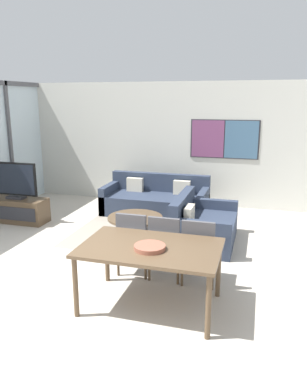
# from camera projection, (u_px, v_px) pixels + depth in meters

# --- Properties ---
(ground_plane) EXTENTS (24.00, 24.00, 0.00)m
(ground_plane) POSITION_uv_depth(u_px,v_px,m) (61.00, 319.00, 4.22)
(ground_plane) COLOR beige
(wall_back) EXTENTS (7.81, 0.09, 2.80)m
(wall_back) POSITION_uv_depth(u_px,v_px,m) (172.00, 144.00, 8.67)
(wall_back) COLOR silver
(wall_back) RESTS_ON ground_plane
(area_rug) EXTENTS (2.28, 1.87, 0.01)m
(area_rug) POSITION_uv_depth(u_px,v_px,m) (135.00, 235.00, 6.84)
(area_rug) COLOR gray
(area_rug) RESTS_ON ground_plane
(tv_console) EXTENTS (1.23, 0.48, 0.48)m
(tv_console) POSITION_uv_depth(u_px,v_px,m) (17.00, 210.00, 7.53)
(tv_console) COLOR brown
(tv_console) RESTS_ON ground_plane
(television) EXTENTS (0.97, 0.20, 0.73)m
(television) POSITION_uv_depth(u_px,v_px,m) (15.00, 181.00, 7.39)
(television) COLOR #2D2D33
(television) RESTS_ON tv_console
(sofa_main) EXTENTS (2.21, 0.98, 0.82)m
(sofa_main) POSITION_uv_depth(u_px,v_px,m) (156.00, 201.00, 8.09)
(sofa_main) COLOR #2D384C
(sofa_main) RESTS_ON ground_plane
(sofa_side) EXTENTS (0.98, 1.45, 0.82)m
(sofa_side) POSITION_uv_depth(u_px,v_px,m) (201.00, 227.00, 6.45)
(sofa_side) COLOR #2D384C
(sofa_side) RESTS_ON ground_plane
(coffee_table) EXTENTS (1.00, 1.00, 0.35)m
(coffee_table) POSITION_uv_depth(u_px,v_px,m) (135.00, 221.00, 6.78)
(coffee_table) COLOR brown
(coffee_table) RESTS_ON ground_plane
(dining_table) EXTENTS (1.61, 1.02, 0.76)m
(dining_table) POSITION_uv_depth(u_px,v_px,m) (151.00, 252.00, 4.34)
(dining_table) COLOR brown
(dining_table) RESTS_ON ground_plane
(dining_chair_left) EXTENTS (0.46, 0.46, 0.92)m
(dining_chair_left) POSITION_uv_depth(u_px,v_px,m) (134.00, 239.00, 5.20)
(dining_chair_left) COLOR #4C4C51
(dining_chair_left) RESTS_ON ground_plane
(dining_chair_centre) EXTENTS (0.46, 0.46, 0.92)m
(dining_chair_centre) POSITION_uv_depth(u_px,v_px,m) (166.00, 243.00, 5.06)
(dining_chair_centre) COLOR #4C4C51
(dining_chair_centre) RESTS_ON ground_plane
(dining_chair_right) EXTENTS (0.46, 0.46, 0.92)m
(dining_chair_right) POSITION_uv_depth(u_px,v_px,m) (199.00, 247.00, 4.91)
(dining_chair_right) COLOR #4C4C51
(dining_chair_right) RESTS_ON ground_plane
(fruit_bowl) EXTENTS (0.36, 0.36, 0.05)m
(fruit_bowl) POSITION_uv_depth(u_px,v_px,m) (150.00, 247.00, 4.22)
(fruit_bowl) COLOR #995642
(fruit_bowl) RESTS_ON dining_table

